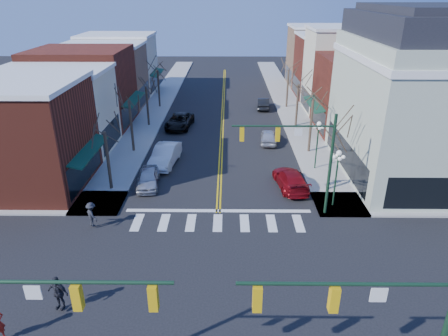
{
  "coord_description": "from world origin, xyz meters",
  "views": [
    {
      "loc": [
        0.65,
        -16.66,
        14.21
      ],
      "look_at": [
        0.39,
        8.94,
        2.8
      ],
      "focal_mm": 32.0,
      "sensor_mm": 36.0,
      "label": 1
    }
  ],
  "objects_px": {
    "lamppost_corner": "(337,169)",
    "car_right_far": "(263,103)",
    "car_left_far": "(180,121)",
    "pedestrian_dark_b": "(92,214)",
    "victorian_corner": "(429,95)",
    "pedestrian_dark_a": "(58,293)",
    "car_right_mid": "(269,136)",
    "car_left_mid": "(165,155)",
    "car_left_near": "(148,178)",
    "lamppost_midblock": "(318,137)",
    "car_right_near": "(291,179)"
  },
  "relations": [
    {
      "from": "victorian_corner",
      "to": "pedestrian_dark_a",
      "type": "relative_size",
      "value": 7.78
    },
    {
      "from": "car_right_near",
      "to": "pedestrian_dark_a",
      "type": "bearing_deg",
      "value": 38.45
    },
    {
      "from": "car_left_mid",
      "to": "car_left_far",
      "type": "height_order",
      "value": "car_left_mid"
    },
    {
      "from": "car_right_far",
      "to": "car_left_near",
      "type": "bearing_deg",
      "value": 68.8
    },
    {
      "from": "lamppost_corner",
      "to": "car_right_far",
      "type": "bearing_deg",
      "value": 96.42
    },
    {
      "from": "pedestrian_dark_a",
      "to": "lamppost_corner",
      "type": "bearing_deg",
      "value": 48.53
    },
    {
      "from": "car_right_far",
      "to": "pedestrian_dark_a",
      "type": "xyz_separation_m",
      "value": [
        -12.69,
        -36.28,
        0.37
      ]
    },
    {
      "from": "car_left_mid",
      "to": "pedestrian_dark_b",
      "type": "distance_m",
      "value": 11.0
    },
    {
      "from": "car_left_mid",
      "to": "car_left_far",
      "type": "relative_size",
      "value": 0.96
    },
    {
      "from": "car_left_near",
      "to": "pedestrian_dark_b",
      "type": "height_order",
      "value": "pedestrian_dark_b"
    },
    {
      "from": "victorian_corner",
      "to": "pedestrian_dark_b",
      "type": "height_order",
      "value": "victorian_corner"
    },
    {
      "from": "pedestrian_dark_a",
      "to": "car_left_far",
      "type": "bearing_deg",
      "value": 99.76
    },
    {
      "from": "car_left_mid",
      "to": "pedestrian_dark_b",
      "type": "height_order",
      "value": "pedestrian_dark_b"
    },
    {
      "from": "car_left_near",
      "to": "pedestrian_dark_b",
      "type": "bearing_deg",
      "value": -117.53
    },
    {
      "from": "car_left_far",
      "to": "pedestrian_dark_b",
      "type": "height_order",
      "value": "pedestrian_dark_b"
    },
    {
      "from": "car_right_mid",
      "to": "pedestrian_dark_b",
      "type": "height_order",
      "value": "pedestrian_dark_b"
    },
    {
      "from": "victorian_corner",
      "to": "pedestrian_dark_b",
      "type": "bearing_deg",
      "value": -160.0
    },
    {
      "from": "pedestrian_dark_b",
      "to": "car_left_mid",
      "type": "bearing_deg",
      "value": -61.31
    },
    {
      "from": "car_left_near",
      "to": "car_left_far",
      "type": "bearing_deg",
      "value": 81.4
    },
    {
      "from": "car_right_near",
      "to": "lamppost_corner",
      "type": "bearing_deg",
      "value": 123.66
    },
    {
      "from": "car_right_far",
      "to": "pedestrian_dark_a",
      "type": "distance_m",
      "value": 38.43
    },
    {
      "from": "lamppost_midblock",
      "to": "car_right_far",
      "type": "xyz_separation_m",
      "value": [
        -2.92,
        19.45,
        -2.26
      ]
    },
    {
      "from": "victorian_corner",
      "to": "lamppost_midblock",
      "type": "bearing_deg",
      "value": 176.55
    },
    {
      "from": "car_left_far",
      "to": "lamppost_midblock",
      "type": "bearing_deg",
      "value": -34.49
    },
    {
      "from": "victorian_corner",
      "to": "car_right_mid",
      "type": "relative_size",
      "value": 3.54
    },
    {
      "from": "car_right_near",
      "to": "pedestrian_dark_a",
      "type": "relative_size",
      "value": 2.72
    },
    {
      "from": "car_right_far",
      "to": "car_right_near",
      "type": "bearing_deg",
      "value": 95.15
    },
    {
      "from": "lamppost_corner",
      "to": "car_left_near",
      "type": "xyz_separation_m",
      "value": [
        -13.83,
        3.16,
        -2.27
      ]
    },
    {
      "from": "lamppost_corner",
      "to": "pedestrian_dark_b",
      "type": "height_order",
      "value": "lamppost_corner"
    },
    {
      "from": "lamppost_midblock",
      "to": "pedestrian_dark_b",
      "type": "bearing_deg",
      "value": -149.9
    },
    {
      "from": "car_left_mid",
      "to": "car_right_near",
      "type": "distance_m",
      "value": 11.42
    },
    {
      "from": "car_left_far",
      "to": "pedestrian_dark_b",
      "type": "distance_m",
      "value": 21.19
    },
    {
      "from": "car_left_far",
      "to": "pedestrian_dark_b",
      "type": "xyz_separation_m",
      "value": [
        -3.33,
        -20.93,
        0.24
      ]
    },
    {
      "from": "car_right_near",
      "to": "victorian_corner",
      "type": "bearing_deg",
      "value": -172.02
    },
    {
      "from": "lamppost_midblock",
      "to": "car_right_far",
      "type": "relative_size",
      "value": 1.02
    },
    {
      "from": "lamppost_midblock",
      "to": "car_right_far",
      "type": "height_order",
      "value": "lamppost_midblock"
    },
    {
      "from": "victorian_corner",
      "to": "car_left_far",
      "type": "xyz_separation_m",
      "value": [
        -21.3,
        11.96,
        -5.9
      ]
    },
    {
      "from": "car_right_mid",
      "to": "car_right_far",
      "type": "distance_m",
      "value": 12.84
    },
    {
      "from": "car_left_near",
      "to": "car_left_mid",
      "type": "height_order",
      "value": "car_left_mid"
    },
    {
      "from": "car_right_far",
      "to": "pedestrian_dark_a",
      "type": "height_order",
      "value": "pedestrian_dark_a"
    },
    {
      "from": "lamppost_corner",
      "to": "lamppost_midblock",
      "type": "height_order",
      "value": "same"
    },
    {
      "from": "car_left_mid",
      "to": "victorian_corner",
      "type": "bearing_deg",
      "value": 3.08
    },
    {
      "from": "victorian_corner",
      "to": "lamppost_corner",
      "type": "relative_size",
      "value": 3.29
    },
    {
      "from": "victorian_corner",
      "to": "car_right_near",
      "type": "relative_size",
      "value": 2.86
    },
    {
      "from": "lamppost_corner",
      "to": "pedestrian_dark_a",
      "type": "distance_m",
      "value": 18.81
    },
    {
      "from": "car_right_mid",
      "to": "pedestrian_dark_b",
      "type": "relative_size",
      "value": 2.39
    },
    {
      "from": "car_left_far",
      "to": "pedestrian_dark_b",
      "type": "relative_size",
      "value": 3.22
    },
    {
      "from": "car_right_mid",
      "to": "pedestrian_dark_b",
      "type": "distance_m",
      "value": 20.64
    },
    {
      "from": "victorian_corner",
      "to": "car_left_mid",
      "type": "bearing_deg",
      "value": 175.87
    },
    {
      "from": "lamppost_midblock",
      "to": "car_right_mid",
      "type": "relative_size",
      "value": 1.08
    }
  ]
}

